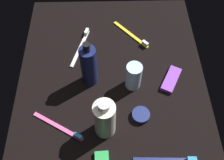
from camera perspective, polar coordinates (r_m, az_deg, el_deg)
ground_plane at (r=88.50cm, az=-0.00°, el=-1.26°), size 84.00×64.00×1.20cm
lotion_bottle at (r=82.61cm, az=-5.12°, el=3.14°), size 5.23×5.23×18.67cm
bodywash_bottle at (r=73.87cm, az=-1.62°, el=-8.52°), size 6.27×6.27×16.61cm
deodorant_stick at (r=84.32cm, az=4.74°, el=1.01°), size 5.13×5.13×10.01cm
toothbrush_yellow at (r=101.10cm, az=4.58°, el=9.75°), size 14.22×12.90×2.10cm
toothbrush_navy at (r=78.78cm, az=12.34°, el=-16.72°), size 1.81×18.03×2.10cm
toothbrush_white at (r=98.22cm, az=-6.80°, el=7.61°), size 17.52×6.58×2.10cm
toothbrush_pink at (r=81.80cm, az=-11.20°, el=-10.19°), size 10.04×16.19×2.10cm
snack_bar_purple at (r=90.51cm, az=12.87°, el=0.11°), size 11.07×8.39×1.50cm
cream_tin_right at (r=82.16cm, az=6.34°, el=-7.67°), size 5.61×5.61×1.74cm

